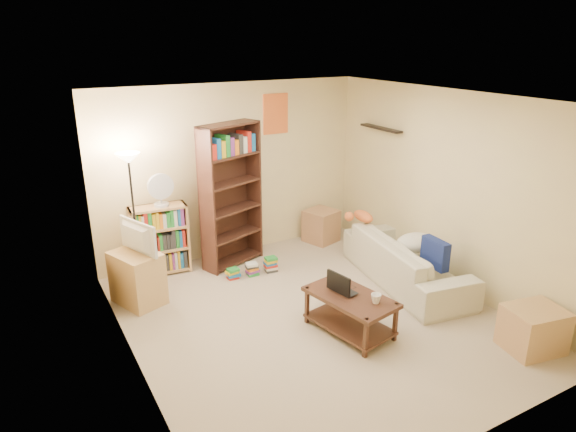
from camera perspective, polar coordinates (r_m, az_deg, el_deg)
The scene contains 19 objects.
room at distance 5.46m, azimuth 3.09°, elevation 3.67°, with size 4.50×4.54×2.52m.
sofa at distance 6.94m, azimuth 13.00°, elevation -4.88°, with size 1.15×2.19×0.61m, color beige.
navy_pillow at distance 6.55m, azimuth 16.03°, elevation -4.01°, with size 0.40×0.12×0.36m, color navy.
cream_blanket at distance 6.97m, azimuth 13.96°, elevation -2.89°, with size 0.56×0.40×0.24m, color silver.
tabby_cat at distance 7.30m, azimuth 8.09°, elevation -0.04°, with size 0.48×0.23×0.17m.
coffee_table at distance 5.73m, azimuth 6.91°, elevation -10.10°, with size 0.73×1.08×0.44m.
laptop at distance 5.76m, azimuth 6.60°, elevation -8.08°, with size 0.26×0.35×0.03m, color black.
laptop_screen at distance 5.61m, azimuth 5.62°, elevation -7.45°, with size 0.01×0.33×0.22m, color white.
mug at distance 5.53m, azimuth 9.75°, elevation -9.03°, with size 0.13×0.13×0.10m, color white.
tv_remote at distance 5.93m, azimuth 5.35°, elevation -7.19°, with size 0.06×0.18×0.02m, color black.
tv_stand at distance 6.52m, azimuth -16.39°, elevation -6.63°, with size 0.43×0.61×0.65m, color tan.
television at distance 6.32m, azimuth -16.84°, elevation -2.37°, with size 0.32×0.67×0.39m, color black.
tall_bookshelf at distance 7.10m, azimuth -6.35°, elevation 2.63°, with size 0.95×0.59×2.01m.
short_bookshelf at distance 7.17m, azimuth -14.01°, elevation -2.60°, with size 0.77×0.36×0.96m.
desk_fan at distance 6.91m, azimuth -13.96°, elevation 2.86°, with size 0.34×0.19×0.45m.
floor_lamp at distance 6.63m, azimuth -17.09°, elevation 3.71°, with size 0.30×0.30×1.76m.
side_table at distance 8.13m, azimuth 3.70°, elevation -1.09°, with size 0.44×0.44×0.51m, color tan.
end_cabinet at distance 6.00m, azimuth 25.60°, elevation -11.27°, with size 0.56×0.47×0.47m, color #DBBC6A.
book_stacks at distance 7.06m, azimuth -3.77°, elevation -5.83°, with size 0.72×0.20×0.22m.
Camera 1 is at (-2.83, -4.41, 3.11)m, focal length 32.00 mm.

